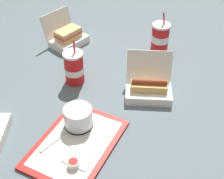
% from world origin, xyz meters
% --- Properties ---
extents(ground_plane, '(3.20, 3.20, 0.00)m').
position_xyz_m(ground_plane, '(0.00, 0.00, 0.00)').
color(ground_plane, slate).
extents(food_tray, '(0.39, 0.29, 0.01)m').
position_xyz_m(food_tray, '(-0.26, -0.02, 0.01)').
color(food_tray, red).
rests_on(food_tray, ground_plane).
extents(cake_container, '(0.11, 0.11, 0.08)m').
position_xyz_m(cake_container, '(-0.18, 0.01, 0.05)').
color(cake_container, black).
rests_on(cake_container, food_tray).
extents(ketchup_cup, '(0.04, 0.04, 0.02)m').
position_xyz_m(ketchup_cup, '(-0.35, -0.06, 0.03)').
color(ketchup_cup, white).
rests_on(ketchup_cup, food_tray).
extents(napkin_stack, '(0.11, 0.11, 0.00)m').
position_xyz_m(napkin_stack, '(-0.31, -0.06, 0.02)').
color(napkin_stack, white).
rests_on(napkin_stack, food_tray).
extents(plastic_fork, '(0.11, 0.05, 0.00)m').
position_xyz_m(plastic_fork, '(-0.30, 0.06, 0.02)').
color(plastic_fork, white).
rests_on(plastic_fork, food_tray).
extents(clamshell_hotdog_back, '(0.24, 0.24, 0.16)m').
position_xyz_m(clamshell_hotdog_back, '(0.11, -0.18, 0.04)').
color(clamshell_hotdog_back, white).
rests_on(clamshell_hotdog_back, ground_plane).
extents(clamshell_sandwich_center, '(0.23, 0.22, 0.16)m').
position_xyz_m(clamshell_sandwich_center, '(0.35, 0.34, 0.04)').
color(clamshell_sandwich_center, white).
rests_on(clamshell_sandwich_center, ground_plane).
extents(soda_cup_right, '(0.09, 0.09, 0.23)m').
position_xyz_m(soda_cup_right, '(0.44, -0.14, 0.09)').
color(soda_cup_right, red).
rests_on(soda_cup_right, ground_plane).
extents(soda_cup_left, '(0.09, 0.09, 0.21)m').
position_xyz_m(soda_cup_left, '(0.08, 0.15, 0.07)').
color(soda_cup_left, red).
rests_on(soda_cup_left, ground_plane).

